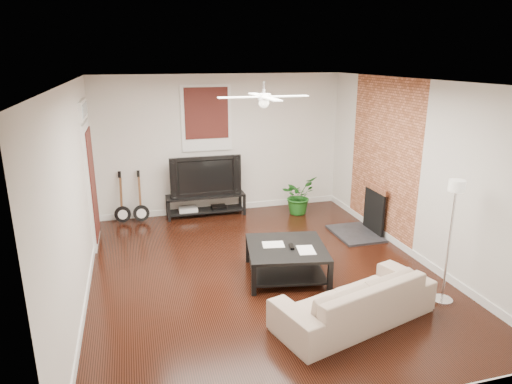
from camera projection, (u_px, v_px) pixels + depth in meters
room at (264, 183)px, 6.41m from camera, size 5.01×6.01×2.81m
brick_accent at (383, 158)px, 7.97m from camera, size 0.02×2.20×2.80m
fireplace at (364, 210)px, 8.16m from camera, size 0.80×1.10×0.92m
window_back at (207, 118)px, 8.91m from camera, size 1.00×0.06×1.30m
door_left at (91, 173)px, 7.57m from camera, size 0.08×1.00×2.50m
tv_stand at (206, 205)px, 9.21m from camera, size 1.58×0.42×0.44m
tv at (205, 175)px, 9.05m from camera, size 1.41×0.19×0.81m
coffee_table at (286, 261)px, 6.65m from camera, size 1.30×1.30×0.47m
sofa at (355, 298)px, 5.50m from camera, size 2.19×1.34×0.60m
floor_lamp at (449, 243)px, 5.78m from camera, size 0.34×0.34×1.67m
potted_plant at (298, 195)px, 9.28m from camera, size 0.91×0.89×0.77m
guitar_left at (121, 198)px, 8.68m from camera, size 0.35×0.27×1.02m
guitar_right at (140, 197)px, 8.74m from camera, size 0.33×0.24×1.02m
ceiling_fan at (264, 97)px, 6.06m from camera, size 1.24×1.24×0.32m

